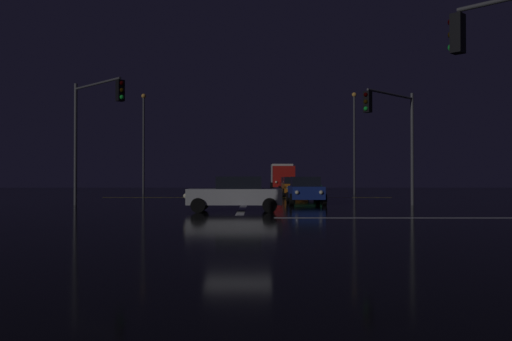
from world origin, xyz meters
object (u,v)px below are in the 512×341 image
(sedan_green, at_px, (302,188))
(sedan_orange, at_px, (292,186))
(sedan_blue, at_px, (303,190))
(sedan_red, at_px, (286,184))
(box_truck, at_px, (280,176))
(traffic_signal_ne, at_px, (392,125))
(sedan_gray, at_px, (290,185))
(streetlamp_left_far, at_px, (141,136))
(traffic_signal_nw, at_px, (90,118))
(sedan_silver_crossing, at_px, (233,194))
(streetlamp_right_far, at_px, (352,136))

(sedan_green, relative_size, sedan_orange, 1.00)
(sedan_blue, xyz_separation_m, sedan_red, (0.55, 24.57, 0.00))
(sedan_green, height_order, sedan_orange, same)
(sedan_green, xyz_separation_m, box_truck, (-0.34, 25.18, 0.91))
(traffic_signal_ne, bearing_deg, box_truck, 97.13)
(sedan_gray, height_order, box_truck, box_truck)
(sedan_gray, height_order, sedan_red, same)
(sedan_gray, height_order, traffic_signal_ne, traffic_signal_ne)
(sedan_orange, bearing_deg, sedan_gray, 87.75)
(streetlamp_left_far, bearing_deg, sedan_orange, -27.20)
(traffic_signal_nw, bearing_deg, sedan_red, 66.34)
(sedan_green, distance_m, sedan_silver_crossing, 13.64)
(traffic_signal_ne, bearing_deg, sedan_red, 98.07)
(sedan_green, relative_size, traffic_signal_nw, 0.64)
(sedan_silver_crossing, distance_m, streetlamp_right_far, 28.96)
(sedan_green, height_order, sedan_gray, same)
(sedan_blue, xyz_separation_m, streetlamp_right_far, (6.47, 19.71, 4.70))
(box_truck, height_order, traffic_signal_nw, traffic_signal_nw)
(sedan_red, bearing_deg, traffic_signal_ne, -81.93)
(box_truck, xyz_separation_m, traffic_signal_ne, (4.25, -33.99, 2.58))
(sedan_red, xyz_separation_m, sedan_silver_crossing, (-4.33, -31.54, 0.00))
(sedan_orange, height_order, sedan_red, same)
(sedan_blue, xyz_separation_m, sedan_orange, (0.24, 12.63, 0.00))
(sedan_silver_crossing, height_order, streetlamp_left_far, streetlamp_left_far)
(sedan_orange, distance_m, traffic_signal_ne, 16.39)
(traffic_signal_ne, bearing_deg, sedan_silver_crossing, -153.26)
(sedan_gray, height_order, traffic_signal_nw, traffic_signal_nw)
(traffic_signal_ne, bearing_deg, sedan_orange, 105.15)
(sedan_blue, relative_size, sedan_green, 1.00)
(sedan_gray, bearing_deg, traffic_signal_ne, -79.25)
(box_truck, xyz_separation_m, traffic_signal_nw, (-11.65, -34.02, 2.95))
(traffic_signal_ne, bearing_deg, sedan_green, 113.95)
(sedan_blue, height_order, box_truck, box_truck)
(sedan_green, xyz_separation_m, traffic_signal_nw, (-11.99, -8.83, 3.85))
(streetlamp_left_far, bearing_deg, sedan_red, 19.06)
(sedan_green, height_order, traffic_signal_ne, traffic_signal_ne)
(streetlamp_right_far, distance_m, streetlamp_left_far, 20.00)
(sedan_orange, height_order, traffic_signal_ne, traffic_signal_ne)
(sedan_blue, relative_size, sedan_silver_crossing, 1.00)
(sedan_blue, height_order, sedan_red, same)
(sedan_orange, distance_m, sedan_silver_crossing, 20.00)
(streetlamp_left_far, bearing_deg, sedan_green, -44.33)
(sedan_blue, xyz_separation_m, streetlamp_left_far, (-13.54, 19.71, 4.64))
(sedan_gray, xyz_separation_m, streetlamp_left_far, (-13.99, 1.63, 4.64))
(sedan_silver_crossing, xyz_separation_m, streetlamp_left_far, (-9.75, 26.68, 4.64))
(sedan_gray, relative_size, sedan_red, 1.00)
(sedan_green, distance_m, traffic_signal_ne, 10.25)
(sedan_orange, height_order, box_truck, box_truck)
(sedan_green, height_order, sedan_silver_crossing, same)
(streetlamp_right_far, bearing_deg, sedan_red, 140.59)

